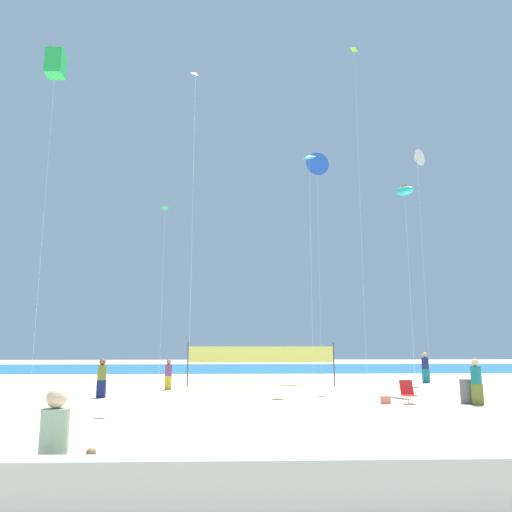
% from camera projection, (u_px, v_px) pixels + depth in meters
% --- Properties ---
extents(ground_plane, '(120.00, 120.00, 0.00)m').
position_uv_depth(ground_plane, '(226.00, 416.00, 16.12)').
color(ground_plane, beige).
extents(ocean_band, '(120.00, 20.00, 0.01)m').
position_uv_depth(ocean_band, '(234.00, 368.00, 48.90)').
color(ocean_band, '#1E6B99').
rests_on(ocean_band, ground).
extents(boardwalk_ledge, '(28.00, 0.44, 0.88)m').
position_uv_depth(boardwalk_ledge, '(207.00, 494.00, 6.22)').
color(boardwalk_ledge, '#B7B7BC').
rests_on(boardwalk_ledge, ground).
extents(mother_figure, '(0.39, 0.39, 1.69)m').
position_uv_depth(mother_figure, '(53.00, 446.00, 6.86)').
color(mother_figure, gold).
rests_on(mother_figure, ground).
extents(toddler_figure, '(0.20, 0.20, 0.86)m').
position_uv_depth(toddler_figure, '(90.00, 477.00, 6.94)').
color(toddler_figure, white).
rests_on(toddler_figure, ground).
extents(beachgoer_olive_shirt, '(0.38, 0.38, 1.68)m').
position_uv_depth(beachgoer_olive_shirt, '(102.00, 377.00, 21.73)').
color(beachgoer_olive_shirt, navy).
rests_on(beachgoer_olive_shirt, ground).
extents(beachgoer_teal_shirt, '(0.40, 0.40, 1.74)m').
position_uv_depth(beachgoer_teal_shirt, '(476.00, 380.00, 19.26)').
color(beachgoer_teal_shirt, olive).
rests_on(beachgoer_teal_shirt, ground).
extents(beachgoer_plum_shirt, '(0.35, 0.35, 1.53)m').
position_uv_depth(beachgoer_plum_shirt, '(168.00, 373.00, 25.62)').
color(beachgoer_plum_shirt, gold).
rests_on(beachgoer_plum_shirt, ground).
extents(beachgoer_navy_shirt, '(0.41, 0.41, 1.81)m').
position_uv_depth(beachgoer_navy_shirt, '(425.00, 366.00, 30.30)').
color(beachgoer_navy_shirt, '#19727A').
rests_on(beachgoer_navy_shirt, ground).
extents(folding_beach_chair, '(0.52, 0.65, 0.89)m').
position_uv_depth(folding_beach_chair, '(408.00, 391.00, 19.64)').
color(folding_beach_chair, red).
rests_on(folding_beach_chair, ground).
extents(trash_barrel, '(0.62, 0.62, 0.93)m').
position_uv_depth(trash_barrel, '(468.00, 391.00, 19.67)').
color(trash_barrel, '#595960').
rests_on(trash_barrel, ground).
extents(volleyball_net, '(8.39, 0.09, 2.40)m').
position_uv_depth(volleyball_net, '(261.00, 356.00, 28.27)').
color(volleyball_net, '#4C4C51').
rests_on(volleyball_net, ground).
extents(beach_handbag, '(0.37, 0.19, 0.30)m').
position_uv_depth(beach_handbag, '(386.00, 400.00, 19.43)').
color(beach_handbag, '#EA7260').
rests_on(beach_handbag, ground).
extents(kite_violet_diamond, '(0.56, 0.56, 14.24)m').
position_uv_depth(kite_violet_diamond, '(196.00, 90.00, 21.86)').
color(kite_violet_diamond, silver).
rests_on(kite_violet_diamond, ground).
extents(kite_green_box, '(0.87, 0.87, 17.37)m').
position_uv_depth(kite_green_box, '(56.00, 64.00, 25.84)').
color(kite_green_box, silver).
rests_on(kite_green_box, ground).
extents(kite_cyan_diamond, '(0.83, 0.84, 12.36)m').
position_uv_depth(kite_cyan_diamond, '(309.00, 160.00, 26.59)').
color(kite_cyan_diamond, silver).
rests_on(kite_cyan_diamond, ground).
extents(kite_green_diamond, '(0.43, 0.44, 10.91)m').
position_uv_depth(kite_green_diamond, '(165.00, 215.00, 31.28)').
color(kite_green_diamond, silver).
rests_on(kite_green_diamond, ground).
extents(kite_white_delta, '(1.19, 1.06, 15.28)m').
position_uv_depth(kite_white_delta, '(417.00, 159.00, 33.63)').
color(kite_white_delta, silver).
rests_on(kite_white_delta, ground).
extents(kite_blue_delta, '(1.69, 0.53, 15.64)m').
position_uv_depth(kite_blue_delta, '(317.00, 165.00, 35.10)').
color(kite_blue_delta, silver).
rests_on(kite_blue_delta, ground).
extents(kite_lime_diamond, '(0.42, 0.42, 20.96)m').
position_uv_depth(kite_lime_diamond, '(355.00, 72.00, 31.37)').
color(kite_lime_diamond, silver).
rests_on(kite_lime_diamond, ground).
extents(kite_cyan_inflatable, '(0.87, 1.50, 10.61)m').
position_uv_depth(kite_cyan_inflatable, '(405.00, 191.00, 26.08)').
color(kite_cyan_inflatable, silver).
rests_on(kite_cyan_inflatable, ground).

